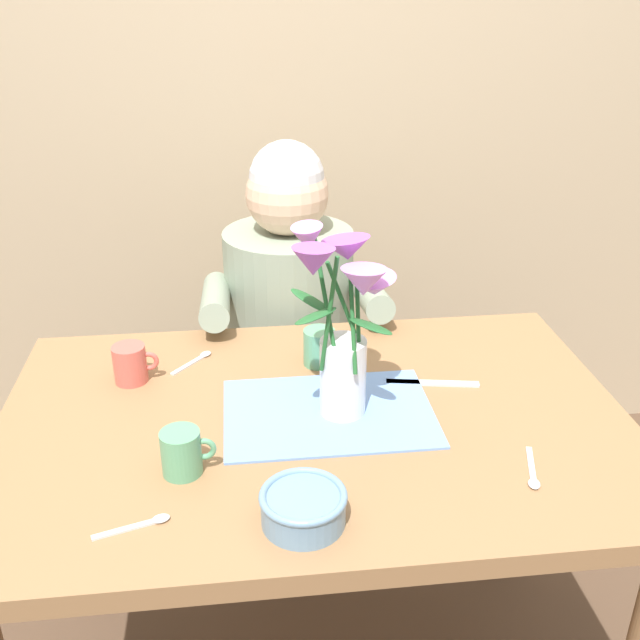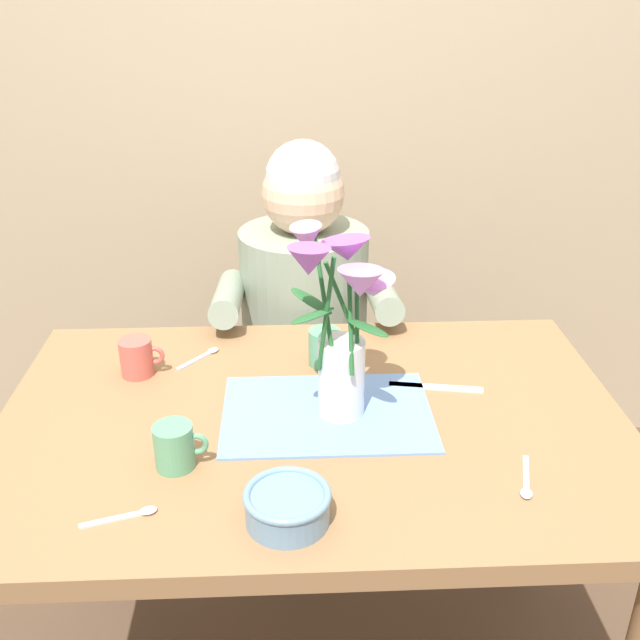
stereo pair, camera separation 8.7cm
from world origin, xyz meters
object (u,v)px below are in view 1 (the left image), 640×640
object	(u,v)px
ceramic_mug	(320,347)
ceramic_bowl	(303,506)
tea_cup	(182,452)
flower_vase	(344,321)
seated_person	(290,348)
coffee_cup	(131,364)
dinner_knife	(432,383)

from	to	relation	value
ceramic_mug	ceramic_bowl	bearing A→B (deg)	-99.61
ceramic_mug	tea_cup	xyz separation A→B (m)	(-0.27, -0.35, 0.00)
flower_vase	ceramic_mug	bearing A→B (deg)	95.25
flower_vase	ceramic_mug	xyz separation A→B (m)	(-0.02, 0.20, -0.16)
seated_person	coffee_cup	size ratio (longest dim) A/B	12.20
dinner_knife	ceramic_mug	size ratio (longest dim) A/B	2.04
dinner_knife	coffee_cup	distance (m)	0.62
flower_vase	ceramic_bowl	size ratio (longest dim) A/B	2.76
flower_vase	dinner_knife	world-z (taller)	flower_vase
tea_cup	flower_vase	bearing A→B (deg)	26.30
ceramic_bowl	coffee_cup	size ratio (longest dim) A/B	1.46
coffee_cup	ceramic_bowl	bearing A→B (deg)	-56.48
ceramic_bowl	seated_person	bearing A→B (deg)	86.92
flower_vase	coffee_cup	size ratio (longest dim) A/B	4.04
ceramic_bowl	ceramic_mug	xyz separation A→B (m)	(0.08, 0.50, 0.01)
dinner_knife	coffee_cup	size ratio (longest dim) A/B	2.04
tea_cup	ceramic_bowl	bearing A→B (deg)	-37.92
flower_vase	ceramic_bowl	bearing A→B (deg)	-109.38
flower_vase	ceramic_bowl	world-z (taller)	flower_vase
ceramic_bowl	ceramic_mug	size ratio (longest dim) A/B	1.46
dinner_knife	ceramic_bowl	bearing A→B (deg)	-118.57
seated_person	tea_cup	size ratio (longest dim) A/B	12.20
coffee_cup	tea_cup	distance (m)	0.34
dinner_knife	tea_cup	world-z (taller)	tea_cup
ceramic_mug	flower_vase	bearing A→B (deg)	-84.75
seated_person	coffee_cup	xyz separation A→B (m)	(-0.36, -0.44, 0.22)
flower_vase	seated_person	bearing A→B (deg)	95.02
dinner_knife	coffee_cup	xyz separation A→B (m)	(-0.61, 0.09, 0.04)
coffee_cup	ceramic_mug	size ratio (longest dim) A/B	1.00
ceramic_bowl	ceramic_mug	distance (m)	0.50
flower_vase	dinner_knife	xyz separation A→B (m)	(0.20, 0.09, -0.20)
flower_vase	tea_cup	size ratio (longest dim) A/B	4.04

